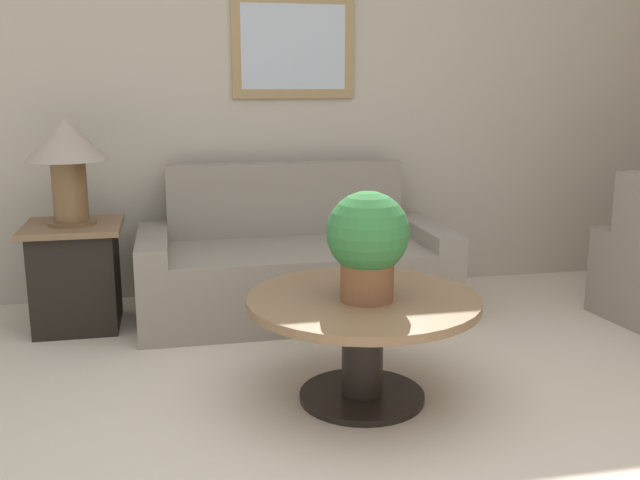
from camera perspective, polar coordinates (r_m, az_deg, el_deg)
wall_back at (r=4.89m, az=-3.30°, el=11.05°), size 7.77×0.09×2.60m
couch_main at (r=4.48m, az=-2.08°, el=-2.20°), size 1.90×0.88×0.92m
coffee_table at (r=3.24m, az=3.44°, el=-6.84°), size 1.05×1.05×0.49m
side_table at (r=4.44m, az=-18.91°, el=-2.65°), size 0.55×0.55×0.62m
table_lamp at (r=4.32m, az=-19.59°, el=6.68°), size 0.46×0.46×0.61m
potted_plant_on_table at (r=3.08m, az=3.83°, el=-0.05°), size 0.36×0.36×0.48m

